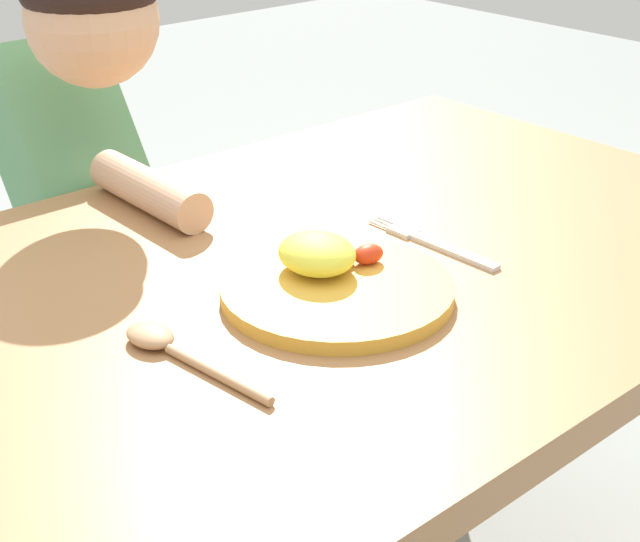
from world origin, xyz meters
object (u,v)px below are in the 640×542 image
plate (333,280)px  person (80,227)px  fork (434,244)px  spoon (167,345)px

plate → person: (-0.02, 0.56, -0.11)m
fork → spoon: bearing=87.9°
fork → person: person is taller
plate → person: size_ratio=0.26×
plate → fork: (0.18, 0.01, -0.01)m
plate → fork: plate is taller
person → spoon: bearing=71.2°
fork → spoon: size_ratio=1.00×
person → fork: bearing=110.2°
person → plate: bearing=92.5°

